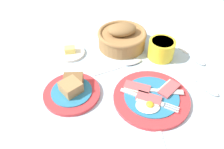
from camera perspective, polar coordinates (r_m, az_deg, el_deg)
name	(u,v)px	position (r m, az deg, el deg)	size (l,w,h in m)	color
ground_plane	(132,102)	(0.69, 5.17, -7.13)	(3.00, 3.00, 0.00)	#A3BCD1
breakfast_plate	(151,97)	(0.70, 10.17, -5.85)	(0.24, 0.24, 0.03)	red
bread_plate	(72,90)	(0.71, -10.41, -3.97)	(0.18, 0.18, 0.05)	red
sugar_cup	(161,49)	(0.84, 12.78, 6.60)	(0.10, 0.10, 0.07)	yellow
bread_basket	(122,37)	(0.88, 2.61, 9.69)	(0.19, 0.19, 0.10)	olive
butter_dish	(70,52)	(0.87, -10.82, 5.71)	(0.11, 0.11, 0.03)	silver
teaspoon_by_saucer	(126,64)	(0.81, 3.79, 2.67)	(0.18, 0.10, 0.01)	silver
teaspoon_near_cup	(192,56)	(0.90, 20.21, 4.52)	(0.12, 0.17, 0.01)	silver
teaspoon_stray	(202,84)	(0.79, 22.55, -2.43)	(0.13, 0.17, 0.01)	silver
fork_on_cloth	(163,147)	(0.61, 13.21, -17.85)	(0.04, 0.19, 0.01)	silver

